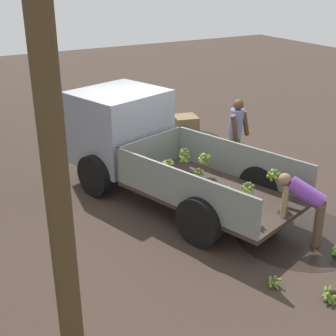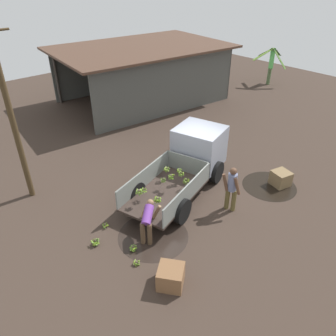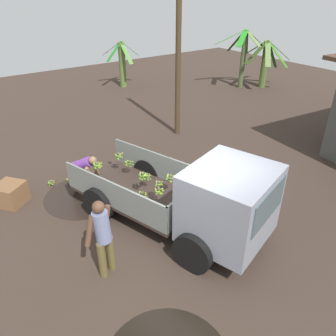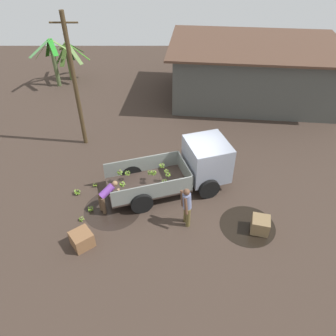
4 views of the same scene
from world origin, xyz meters
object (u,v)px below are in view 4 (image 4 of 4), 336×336
utility_pole (75,83)px  person_worker_loading (107,195)px  cargo_truck (195,164)px  person_bystander_near_shed (185,95)px  banana_bunch_on_ground_2 (77,192)px  person_foreground_visitor (187,205)px  banana_bunch_on_ground_1 (90,209)px  banana_bunch_on_ground_3 (81,219)px  wooden_crate_1 (260,225)px  wooden_crate_0 (82,239)px  banana_bunch_on_ground_0 (95,185)px

utility_pole → person_worker_loading: (1.79, -4.54, -2.36)m
cargo_truck → person_bystander_near_shed: bearing=74.0°
cargo_truck → banana_bunch_on_ground_2: cargo_truck is taller
person_worker_loading → person_foreground_visitor: bearing=-52.7°
person_foreground_visitor → person_worker_loading: person_foreground_visitor is taller
banana_bunch_on_ground_1 → banana_bunch_on_ground_3: size_ratio=1.11×
person_worker_loading → banana_bunch_on_ground_1: size_ratio=5.00×
cargo_truck → banana_bunch_on_ground_2: size_ratio=18.49×
wooden_crate_1 → banana_bunch_on_ground_3: bearing=175.9°
banana_bunch_on_ground_2 → banana_bunch_on_ground_1: bearing=-52.9°
person_bystander_near_shed → wooden_crate_0: (-3.85, -9.67, -0.62)m
person_worker_loading → banana_bunch_on_ground_0: bearing=82.8°
person_bystander_near_shed → banana_bunch_on_ground_0: (-3.96, -6.67, -0.80)m
banana_bunch_on_ground_2 → banana_bunch_on_ground_3: banana_bunch_on_ground_2 is taller
utility_pole → wooden_crate_0: bearing=-79.7°
banana_bunch_on_ground_3 → wooden_crate_0: wooden_crate_0 is taller
banana_bunch_on_ground_1 → banana_bunch_on_ground_0: bearing=93.0°
wooden_crate_1 → utility_pole: bearing=142.4°
person_bystander_near_shed → banana_bunch_on_ground_3: size_ratio=7.72×
person_foreground_visitor → person_worker_loading: (-2.91, 0.77, -0.22)m
banana_bunch_on_ground_2 → person_foreground_visitor: bearing=-20.1°
cargo_truck → person_foreground_visitor: cargo_truck is taller
banana_bunch_on_ground_2 → person_bystander_near_shed: bearing=57.3°
cargo_truck → banana_bunch_on_ground_2: bearing=170.5°
person_worker_loading → utility_pole: bearing=73.6°
utility_pole → wooden_crate_1: 9.64m
wooden_crate_0 → banana_bunch_on_ground_3: bearing=104.1°
cargo_truck → person_bystander_near_shed: 6.50m
utility_pole → wooden_crate_1: bearing=-37.6°
person_foreground_visitor → banana_bunch_on_ground_1: 3.74m
utility_pole → banana_bunch_on_ground_0: 4.54m
person_foreground_visitor → banana_bunch_on_ground_0: person_foreground_visitor is taller
cargo_truck → person_worker_loading: size_ratio=4.39×
banana_bunch_on_ground_2 → wooden_crate_1: wooden_crate_1 is taller
person_bystander_near_shed → banana_bunch_on_ground_2: person_bystander_near_shed is taller
banana_bunch_on_ground_2 → banana_bunch_on_ground_3: size_ratio=1.31×
cargo_truck → person_worker_loading: cargo_truck is taller
person_worker_loading → banana_bunch_on_ground_0: size_ratio=5.56×
banana_bunch_on_ground_0 → cargo_truck: bearing=2.5°
banana_bunch_on_ground_0 → banana_bunch_on_ground_3: (-0.17, -1.89, -0.01)m
person_worker_loading → banana_bunch_on_ground_2: (-1.38, 0.80, -0.59)m
banana_bunch_on_ground_1 → utility_pole: bearing=103.4°
banana_bunch_on_ground_0 → banana_bunch_on_ground_1: (0.07, -1.39, 0.01)m
person_worker_loading → banana_bunch_on_ground_1: person_worker_loading is taller
banana_bunch_on_ground_0 → banana_bunch_on_ground_3: 1.90m
person_foreground_visitor → banana_bunch_on_ground_1: bearing=-28.4°
cargo_truck → banana_bunch_on_ground_3: bearing=-171.4°
banana_bunch_on_ground_1 → wooden_crate_1: (6.20, -0.96, 0.17)m
person_worker_loading → person_bystander_near_shed: person_bystander_near_shed is taller
utility_pole → banana_bunch_on_ground_3: bearing=-80.5°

